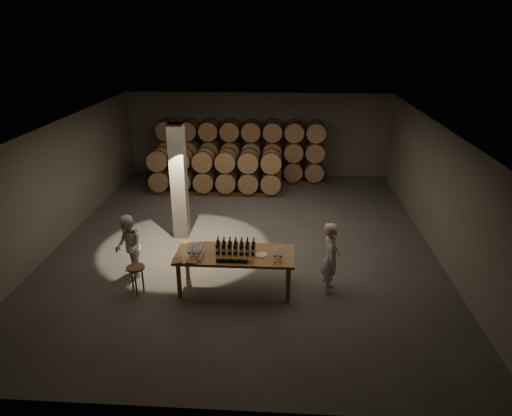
# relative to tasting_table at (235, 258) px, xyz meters

# --- Properties ---
(room) EXTENTS (12.00, 12.00, 12.00)m
(room) POSITION_rel_tasting_table_xyz_m (-1.80, 2.70, 0.80)
(room) COLOR #4B4946
(room) RESTS_ON ground
(tasting_table) EXTENTS (2.60, 1.10, 0.90)m
(tasting_table) POSITION_rel_tasting_table_xyz_m (0.00, 0.00, 0.00)
(tasting_table) COLOR brown
(tasting_table) RESTS_ON ground
(barrel_stack_back) EXTENTS (6.26, 0.95, 2.31)m
(barrel_stack_back) POSITION_rel_tasting_table_xyz_m (-0.57, 7.70, 0.40)
(barrel_stack_back) COLOR brown
(barrel_stack_back) RESTS_ON ground
(barrel_stack_front) EXTENTS (4.70, 0.95, 1.57)m
(barrel_stack_front) POSITION_rel_tasting_table_xyz_m (-1.35, 6.30, 0.03)
(barrel_stack_front) COLOR brown
(barrel_stack_front) RESTS_ON ground
(bottle_cluster) EXTENTS (0.87, 0.24, 0.35)m
(bottle_cluster) POSITION_rel_tasting_table_xyz_m (0.01, 0.03, 0.23)
(bottle_cluster) COLOR black
(bottle_cluster) RESTS_ON tasting_table
(lying_bottles) EXTENTS (0.76, 0.08, 0.08)m
(lying_bottles) POSITION_rel_tasting_table_xyz_m (-0.01, -0.41, 0.14)
(lying_bottles) COLOR black
(lying_bottles) RESTS_ON tasting_table
(glass_cluster_left) EXTENTS (0.31, 0.53, 0.18)m
(glass_cluster_left) POSITION_rel_tasting_table_xyz_m (-0.84, -0.05, 0.23)
(glass_cluster_left) COLOR silver
(glass_cluster_left) RESTS_ON tasting_table
(glass_cluster_right) EXTENTS (0.19, 0.41, 0.17)m
(glass_cluster_right) POSITION_rel_tasting_table_xyz_m (0.94, -0.13, 0.23)
(glass_cluster_right) COLOR silver
(glass_cluster_right) RESTS_ON tasting_table
(plate) EXTENTS (0.27, 0.27, 0.02)m
(plate) POSITION_rel_tasting_table_xyz_m (0.58, -0.04, 0.11)
(plate) COLOR silver
(plate) RESTS_ON tasting_table
(notebook_near) EXTENTS (0.26, 0.22, 0.03)m
(notebook_near) POSITION_rel_tasting_table_xyz_m (-0.87, -0.45, 0.12)
(notebook_near) COLOR brown
(notebook_near) RESTS_ON tasting_table
(notebook_corner) EXTENTS (0.28, 0.31, 0.02)m
(notebook_corner) POSITION_rel_tasting_table_xyz_m (-1.18, -0.43, 0.12)
(notebook_corner) COLOR brown
(notebook_corner) RESTS_ON tasting_table
(pen) EXTENTS (0.13, 0.03, 0.01)m
(pen) POSITION_rel_tasting_table_xyz_m (-0.72, -0.45, 0.11)
(pen) COLOR black
(pen) RESTS_ON tasting_table
(stool) EXTENTS (0.39, 0.39, 0.66)m
(stool) POSITION_rel_tasting_table_xyz_m (-2.16, -0.30, -0.26)
(stool) COLOR brown
(stool) RESTS_ON ground
(person_man) EXTENTS (0.42, 0.62, 1.64)m
(person_man) POSITION_rel_tasting_table_xyz_m (2.10, 0.10, 0.02)
(person_man) COLOR silver
(person_man) RESTS_ON ground
(person_woman) EXTENTS (0.87, 0.94, 1.55)m
(person_woman) POSITION_rel_tasting_table_xyz_m (-2.52, 0.38, -0.02)
(person_woman) COLOR silver
(person_woman) RESTS_ON ground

